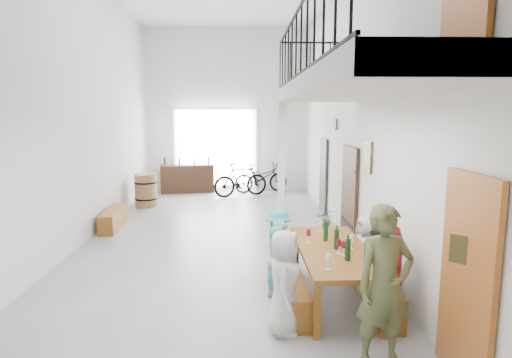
{
  "coord_description": "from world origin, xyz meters",
  "views": [
    {
      "loc": [
        0.54,
        -8.77,
        2.64
      ],
      "look_at": [
        0.8,
        -0.5,
        1.38
      ],
      "focal_mm": 30.0,
      "sensor_mm": 36.0,
      "label": 1
    }
  ],
  "objects_px": {
    "tasting_table": "(334,254)",
    "host_standing": "(385,286)",
    "bench_inner": "(292,288)",
    "bicycle_near": "(261,178)",
    "side_bench": "(113,219)",
    "serving_counter": "(187,179)",
    "oak_barrel": "(146,190)"
  },
  "relations": [
    {
      "from": "tasting_table",
      "to": "host_standing",
      "type": "xyz_separation_m",
      "value": [
        0.21,
        -1.5,
        0.16
      ]
    },
    {
      "from": "bench_inner",
      "to": "bicycle_near",
      "type": "xyz_separation_m",
      "value": [
        -0.07,
        8.66,
        0.28
      ]
    },
    {
      "from": "tasting_table",
      "to": "side_bench",
      "type": "relative_size",
      "value": 1.5
    },
    {
      "from": "tasting_table",
      "to": "bicycle_near",
      "type": "bearing_deg",
      "value": 94.19
    },
    {
      "from": "host_standing",
      "to": "bicycle_near",
      "type": "xyz_separation_m",
      "value": [
        -0.86,
        10.17,
        -0.37
      ]
    },
    {
      "from": "side_bench",
      "to": "host_standing",
      "type": "xyz_separation_m",
      "value": [
        4.52,
        -5.66,
        0.65
      ]
    },
    {
      "from": "bench_inner",
      "to": "bicycle_near",
      "type": "relative_size",
      "value": 0.99
    },
    {
      "from": "serving_counter",
      "to": "bicycle_near",
      "type": "relative_size",
      "value": 0.94
    },
    {
      "from": "tasting_table",
      "to": "side_bench",
      "type": "height_order",
      "value": "tasting_table"
    },
    {
      "from": "side_bench",
      "to": "serving_counter",
      "type": "distance_m",
      "value": 4.71
    },
    {
      "from": "host_standing",
      "to": "bicycle_near",
      "type": "relative_size",
      "value": 0.92
    },
    {
      "from": "tasting_table",
      "to": "bench_inner",
      "type": "distance_m",
      "value": 0.76
    },
    {
      "from": "bench_inner",
      "to": "side_bench",
      "type": "xyz_separation_m",
      "value": [
        -3.72,
        4.15,
        0.0
      ]
    },
    {
      "from": "tasting_table",
      "to": "bicycle_near",
      "type": "xyz_separation_m",
      "value": [
        -0.65,
        8.66,
        -0.21
      ]
    },
    {
      "from": "bicycle_near",
      "to": "oak_barrel",
      "type": "bearing_deg",
      "value": 104.97
    },
    {
      "from": "tasting_table",
      "to": "side_bench",
      "type": "xyz_separation_m",
      "value": [
        -4.3,
        4.15,
        -0.49
      ]
    },
    {
      "from": "host_standing",
      "to": "side_bench",
      "type": "bearing_deg",
      "value": 118.3
    },
    {
      "from": "oak_barrel",
      "to": "host_standing",
      "type": "bearing_deg",
      "value": -61.87
    },
    {
      "from": "side_bench",
      "to": "oak_barrel",
      "type": "height_order",
      "value": "oak_barrel"
    },
    {
      "from": "tasting_table",
      "to": "oak_barrel",
      "type": "height_order",
      "value": "oak_barrel"
    },
    {
      "from": "tasting_table",
      "to": "serving_counter",
      "type": "height_order",
      "value": "serving_counter"
    },
    {
      "from": "bench_inner",
      "to": "host_standing",
      "type": "bearing_deg",
      "value": -63.83
    },
    {
      "from": "side_bench",
      "to": "serving_counter",
      "type": "relative_size",
      "value": 0.87
    },
    {
      "from": "oak_barrel",
      "to": "bicycle_near",
      "type": "xyz_separation_m",
      "value": [
        3.41,
        2.18,
        0.03
      ]
    },
    {
      "from": "oak_barrel",
      "to": "serving_counter",
      "type": "relative_size",
      "value": 0.53
    },
    {
      "from": "tasting_table",
      "to": "oak_barrel",
      "type": "xyz_separation_m",
      "value": [
        -4.05,
        6.48,
        -0.24
      ]
    },
    {
      "from": "bench_inner",
      "to": "oak_barrel",
      "type": "xyz_separation_m",
      "value": [
        -3.47,
        6.48,
        0.26
      ]
    },
    {
      "from": "serving_counter",
      "to": "host_standing",
      "type": "xyz_separation_m",
      "value": [
        3.37,
        -10.22,
        0.4
      ]
    },
    {
      "from": "oak_barrel",
      "to": "serving_counter",
      "type": "height_order",
      "value": "oak_barrel"
    },
    {
      "from": "bench_inner",
      "to": "host_standing",
      "type": "distance_m",
      "value": 1.82
    },
    {
      "from": "bicycle_near",
      "to": "tasting_table",
      "type": "bearing_deg",
      "value": 166.6
    },
    {
      "from": "tasting_table",
      "to": "serving_counter",
      "type": "xyz_separation_m",
      "value": [
        -3.15,
        8.71,
        -0.24
      ]
    }
  ]
}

